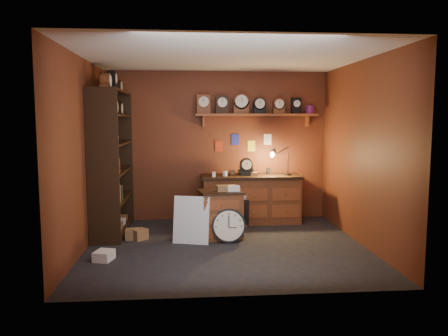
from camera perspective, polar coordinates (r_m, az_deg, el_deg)
floor at (r=6.45m, az=0.24°, el=-10.19°), size 4.00×4.00×0.00m
room_shell at (r=6.30m, az=0.56°, el=5.29°), size 4.02×3.62×2.71m
shelving_unit at (r=7.27m, az=-14.68°, el=1.54°), size 0.47×1.60×2.58m
workbench at (r=7.84m, az=3.55°, el=-3.67°), size 1.77×0.66×1.36m
low_cabinet at (r=6.82m, az=-0.47°, el=-5.78°), size 0.73×0.65×0.83m
big_round_clock at (r=6.59m, az=0.61°, el=-7.56°), size 0.51×0.17×0.52m
white_panel at (r=6.64m, az=-4.27°, el=-9.72°), size 0.56×0.28×0.72m
mini_fridge at (r=7.76m, az=1.44°, el=-5.31°), size 0.67×0.69×0.53m
floor_box_a at (r=6.95m, az=-11.69°, el=-8.44°), size 0.27×0.23×0.15m
floor_box_b at (r=6.04m, az=-15.42°, el=-10.97°), size 0.28×0.31×0.13m
floor_box_c at (r=6.90m, az=-10.99°, el=-8.50°), size 0.28×0.28×0.16m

